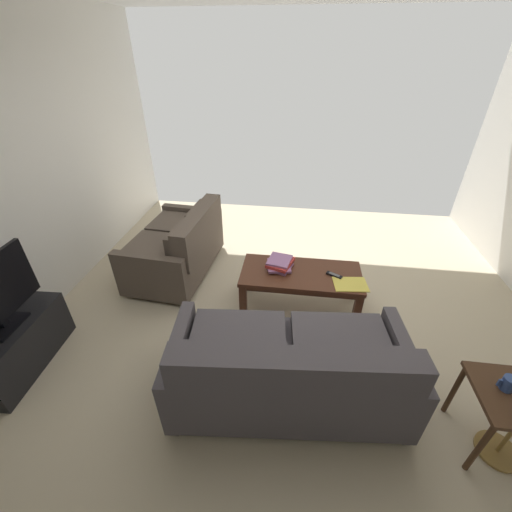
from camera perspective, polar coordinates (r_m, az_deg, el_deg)
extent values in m
cube|color=beige|center=(3.43, 5.91, -10.81)|extent=(5.15, 5.47, 0.01)
cube|color=white|center=(3.69, -37.58, 11.41)|extent=(0.12, 5.47, 2.82)
cylinder|color=black|center=(3.17, 18.41, -16.58)|extent=(0.05, 0.05, 0.06)
cylinder|color=black|center=(3.09, -8.49, -16.46)|extent=(0.05, 0.05, 0.06)
cylinder|color=black|center=(2.79, 22.14, -27.54)|extent=(0.05, 0.05, 0.06)
cylinder|color=black|center=(2.69, -11.26, -27.87)|extent=(0.05, 0.05, 0.06)
cube|color=#4C474C|center=(2.66, 5.67, -19.81)|extent=(1.63, 0.97, 0.37)
cube|color=#4C474C|center=(2.55, 15.06, -15.99)|extent=(0.79, 0.79, 0.10)
cube|color=#4C474C|center=(2.49, -3.37, -15.96)|extent=(0.79, 0.79, 0.10)
cube|color=#4C474C|center=(2.15, 6.67, -21.31)|extent=(1.57, 0.33, 0.47)
cube|color=#4C474C|center=(2.29, 16.82, -18.67)|extent=(0.71, 0.19, 0.33)
cube|color=#4C474C|center=(2.22, -4.13, -18.77)|extent=(0.71, 0.19, 0.33)
cube|color=#4C474C|center=(2.79, 23.90, -17.97)|extent=(0.18, 0.83, 0.53)
cube|color=#4C474C|center=(2.68, -13.18, -17.95)|extent=(0.18, 0.83, 0.53)
cylinder|color=black|center=(4.65, -15.08, 1.69)|extent=(0.05, 0.05, 0.06)
cylinder|color=black|center=(3.99, -20.82, -5.28)|extent=(0.05, 0.05, 0.06)
cylinder|color=black|center=(4.40, -7.15, 0.77)|extent=(0.05, 0.05, 0.06)
cylinder|color=black|center=(3.69, -11.78, -6.92)|extent=(0.05, 0.05, 0.06)
cube|color=brown|center=(4.04, -14.03, 0.47)|extent=(0.88, 1.17, 0.39)
cube|color=brown|center=(4.14, -13.17, 5.35)|extent=(0.74, 0.57, 0.10)
cube|color=brown|center=(3.72, -16.53, 1.42)|extent=(0.74, 0.57, 0.10)
cube|color=brown|center=(3.73, -10.04, 4.54)|extent=(0.27, 1.12, 0.43)
cube|color=brown|center=(4.00, -10.11, 6.54)|extent=(0.16, 0.51, 0.30)
cube|color=brown|center=(3.55, -13.26, 2.59)|extent=(0.16, 0.51, 0.30)
cube|color=brown|center=(4.48, -11.01, 5.30)|extent=(0.80, 0.16, 0.55)
cube|color=brown|center=(3.57, -18.12, -3.68)|extent=(0.80, 0.16, 0.55)
cube|color=#4C2819|center=(3.28, 7.96, -3.17)|extent=(1.20, 0.55, 0.04)
cube|color=#4C2819|center=(3.31, 7.90, -3.80)|extent=(1.11, 0.50, 0.05)
cube|color=#4C2819|center=(3.66, 16.50, -4.53)|extent=(0.07, 0.07, 0.42)
cube|color=#4C2819|center=(3.63, -1.06, -3.29)|extent=(0.07, 0.07, 0.42)
cube|color=#4C2819|center=(3.31, 17.38, -9.37)|extent=(0.07, 0.07, 0.42)
cube|color=#4C2819|center=(3.28, -2.28, -8.04)|extent=(0.07, 0.07, 0.42)
cylinder|color=#472D1C|center=(2.93, 31.63, -19.54)|extent=(0.04, 0.04, 0.51)
cylinder|color=#472D1C|center=(2.72, 34.73, -26.15)|extent=(0.04, 0.04, 0.51)
cylinder|color=olive|center=(3.09, 36.81, -25.87)|extent=(0.28, 0.28, 0.02)
cube|color=black|center=(3.49, -36.55, -12.69)|extent=(0.43, 0.93, 0.45)
cube|color=black|center=(3.55, -37.86, -12.38)|extent=(0.06, 0.78, 0.27)
cube|color=black|center=(3.50, -36.73, -12.54)|extent=(0.21, 0.25, 0.06)
cube|color=black|center=(3.35, -37.87, -9.77)|extent=(0.22, 0.33, 0.02)
cube|color=black|center=(3.33, -38.11, -9.25)|extent=(0.04, 0.06, 0.06)
cylinder|color=#334C8C|center=(2.68, 38.11, -17.32)|extent=(0.08, 0.08, 0.10)
cube|color=#334C8C|center=(2.65, 37.11, -17.42)|extent=(0.02, 0.01, 0.06)
cube|color=#996699|center=(3.31, 4.35, -2.00)|extent=(0.26, 0.28, 0.02)
cube|color=#996699|center=(3.30, 4.08, -1.69)|extent=(0.26, 0.28, 0.02)
cube|color=#C63833|center=(3.29, 4.34, -1.17)|extent=(0.30, 0.33, 0.03)
cube|color=#996699|center=(3.28, 4.18, -0.74)|extent=(0.26, 0.28, 0.02)
cube|color=black|center=(3.28, 13.66, -3.31)|extent=(0.16, 0.12, 0.02)
cube|color=#59595B|center=(3.27, 13.68, -3.16)|extent=(0.11, 0.08, 0.00)
cube|color=#E0CC4C|center=(3.21, 16.36, -4.82)|extent=(0.34, 0.26, 0.01)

